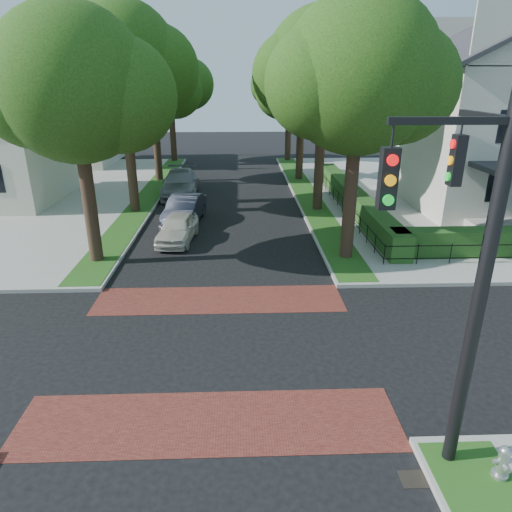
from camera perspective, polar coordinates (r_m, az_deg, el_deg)
The scene contains 23 objects.
ground at distance 14.06m, azimuth -5.12°, elevation -11.34°, with size 120.00×120.00×0.00m, color black.
sidewalk_ne at distance 36.82m, azimuth 28.74°, elevation 6.94°, with size 30.00×30.00×0.15m, color gray.
crosswalk_far at distance 16.84m, azimuth -4.60°, elevation -5.45°, with size 9.00×2.20×0.01m, color maroon.
crosswalk_near at distance 11.49m, azimuth -5.92°, elevation -19.94°, with size 9.00×2.20×0.01m, color maroon.
storm_drain at distance 10.76m, azimuth 19.41°, elevation -24.81°, with size 0.65×0.45×0.01m, color black.
grass_strip_ne at distance 32.13m, azimuth 6.28°, elevation 7.84°, with size 1.60×29.80×0.02m, color #244814.
grass_strip_nw at distance 32.40m, azimuth -13.16°, elevation 7.52°, with size 1.60×29.80×0.02m, color #244814.
tree_right_near at distance 19.66m, azimuth 12.94°, elevation 20.99°, with size 7.75×6.67×10.66m.
tree_right_mid at distance 27.50m, azimuth 8.63°, elevation 21.96°, with size 8.25×7.09×11.22m.
tree_right_far at distance 36.37m, azimuth 5.87°, elevation 20.15°, with size 7.25×6.23×9.74m.
tree_right_back at distance 45.31m, azimuth 4.30°, elevation 20.85°, with size 7.50×6.45×10.20m.
tree_left_near at distance 20.04m, azimuth -21.32°, elevation 19.10°, with size 7.50×6.45×10.20m.
tree_left_mid at distance 27.78m, azimuth -16.17°, elevation 22.14°, with size 8.00×6.88×11.48m.
tree_left_far at distance 36.58m, azimuth -12.62°, elevation 20.12°, with size 7.00×6.02×9.86m.
tree_left_back at distance 45.49m, azimuth -10.59°, elevation 20.76°, with size 7.75×6.66×10.44m.
hedge_main_road at distance 28.52m, azimuth 12.08°, elevation 7.00°, with size 1.00×18.00×1.20m, color #194217.
fence_main_road at distance 28.38m, azimuth 10.48°, elevation 6.73°, with size 0.06×18.00×0.90m, color black, non-canonical shape.
house_left_far at distance 46.82m, azimuth -23.45°, elevation 16.55°, with size 10.00×9.00×10.14m.
traffic_signal at distance 8.93m, azimuth 25.27°, elevation 0.55°, with size 2.17×2.00×8.00m.
parked_car_front at distance 22.87m, azimuth -9.78°, elevation 3.46°, with size 1.61×3.99×1.36m, color beige.
parked_car_middle at distance 25.80m, azimuth -8.95°, elevation 5.74°, with size 1.61×4.61×1.52m, color black.
parked_car_rear at distance 32.15m, azimuth -9.45°, elevation 8.96°, with size 2.39×5.87×1.70m, color slate.
fire_hydrant at distance 10.97m, azimuth 28.47°, elevation -21.73°, with size 0.40×0.40×0.78m.
Camera 1 is at (0.81, -11.83, 7.56)m, focal length 32.00 mm.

